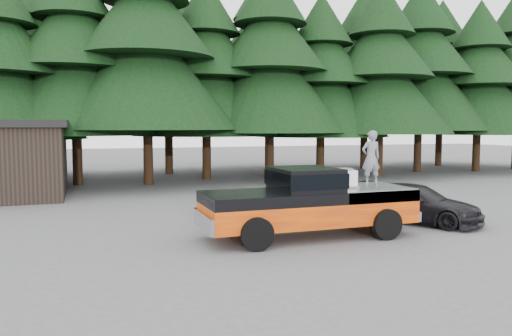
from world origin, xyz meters
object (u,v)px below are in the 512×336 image
object	(u,v)px
pickup_truck	(308,213)
man_on_bed	(371,158)
parked_car	(415,203)
air_compressor	(342,179)

from	to	relation	value
pickup_truck	man_on_bed	size ratio (longest dim) A/B	3.77
pickup_truck	man_on_bed	world-z (taller)	man_on_bed
pickup_truck	parked_car	distance (m)	4.22
pickup_truck	parked_car	size ratio (longest dim) A/B	1.45
air_compressor	man_on_bed	distance (m)	1.24
pickup_truck	air_compressor	distance (m)	1.37
man_on_bed	parked_car	distance (m)	2.61
man_on_bed	parked_car	world-z (taller)	man_on_bed
man_on_bed	pickup_truck	bearing A→B (deg)	9.51
air_compressor	man_on_bed	xyz separation A→B (m)	(1.08, 0.25, 0.56)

